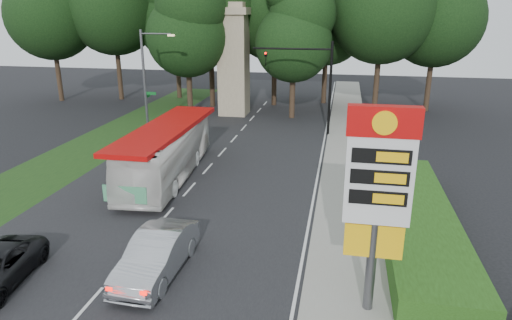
% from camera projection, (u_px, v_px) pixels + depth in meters
% --- Properties ---
extents(ground, '(120.00, 120.00, 0.00)m').
position_uv_depth(ground, '(80.00, 315.00, 14.82)').
color(ground, black).
rests_on(ground, ground).
extents(road_surface, '(14.00, 80.00, 0.02)m').
position_uv_depth(road_surface, '(195.00, 183.00, 26.01)').
color(road_surface, black).
rests_on(road_surface, ground).
extents(sidewalk_right, '(3.00, 80.00, 0.12)m').
position_uv_depth(sidewalk_right, '(347.00, 193.00, 24.46)').
color(sidewalk_right, gray).
rests_on(sidewalk_right, ground).
extents(grass_verge_left, '(5.00, 50.00, 0.02)m').
position_uv_depth(grass_verge_left, '(96.00, 145.00, 33.30)').
color(grass_verge_left, '#193814').
rests_on(grass_verge_left, ground).
extents(hedge, '(3.00, 14.00, 1.20)m').
position_uv_depth(hedge, '(416.00, 221.00, 20.03)').
color(hedge, '#214412').
rests_on(hedge, ground).
extents(gas_station_pylon, '(2.10, 0.45, 6.85)m').
position_uv_depth(gas_station_pylon, '(378.00, 185.00, 13.63)').
color(gas_station_pylon, '#59595E').
rests_on(gas_station_pylon, ground).
extents(traffic_signal_mast, '(6.10, 0.35, 7.20)m').
position_uv_depth(traffic_signal_mast, '(313.00, 75.00, 34.70)').
color(traffic_signal_mast, black).
rests_on(traffic_signal_mast, ground).
extents(streetlight_signs, '(2.75, 0.98, 8.00)m').
position_uv_depth(streetlight_signs, '(147.00, 77.00, 35.19)').
color(streetlight_signs, '#59595E').
rests_on(streetlight_signs, ground).
extents(monument, '(3.00, 3.00, 10.05)m').
position_uv_depth(monument, '(234.00, 59.00, 41.54)').
color(monument, gray).
rests_on(monument, ground).
extents(tree_west_near, '(8.40, 8.40, 16.50)m').
position_uv_depth(tree_west_near, '(175.00, 3.00, 47.95)').
color(tree_west_near, '#2D2116').
rests_on(tree_west_near, ground).
extents(tree_east_near, '(8.12, 8.12, 15.95)m').
position_uv_depth(tree_east_near, '(328.00, 7.00, 45.19)').
color(tree_east_near, '#2D2116').
rests_on(tree_east_near, ground).
extents(tree_monument_left, '(7.28, 7.28, 14.30)m').
position_uv_depth(tree_monument_left, '(186.00, 18.00, 40.20)').
color(tree_monument_left, '#2D2116').
rests_on(tree_monument_left, ground).
extents(tree_monument_right, '(6.72, 6.72, 13.20)m').
position_uv_depth(tree_monument_right, '(294.00, 27.00, 39.17)').
color(tree_monument_right, '#2D2116').
rests_on(tree_monument_right, ground).
extents(transit_bus, '(3.49, 11.28, 3.09)m').
position_uv_depth(transit_bus, '(167.00, 152.00, 26.49)').
color(transit_bus, white).
rests_on(transit_bus, ground).
extents(sedan_silver, '(1.81, 4.90, 1.60)m').
position_uv_depth(sedan_silver, '(157.00, 254.00, 16.89)').
color(sedan_silver, '#B5B7BD').
rests_on(sedan_silver, ground).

